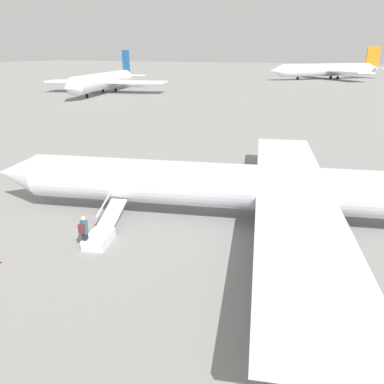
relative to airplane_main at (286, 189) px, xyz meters
name	(u,v)px	position (x,y,z in m)	size (l,w,h in m)	color
ground_plane	(266,220)	(0.94, 0.25, -1.99)	(600.00, 600.00, 0.00)	gray
airplane_main	(286,189)	(0.00, 0.00, 0.00)	(33.25, 25.95, 6.66)	silver
airplane_far_right	(329,70)	(10.71, -121.72, 1.17)	(35.78, 35.21, 10.59)	silver
airplane_taxiing_distant	(105,80)	(52.17, -52.66, 0.80)	(28.51, 37.22, 9.32)	white
boarding_stairs	(102,233)	(7.98, 6.07, -1.62)	(2.03, 4.14, 1.67)	silver
passenger	(84,231)	(8.09, 7.20, -0.98)	(0.41, 0.56, 1.74)	#23232D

